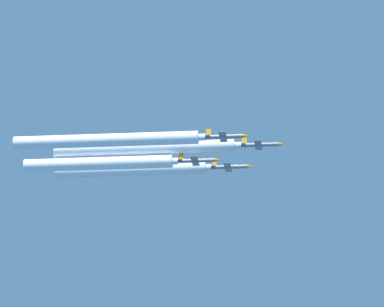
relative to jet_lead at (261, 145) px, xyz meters
name	(u,v)px	position (x,y,z in m)	size (l,w,h in m)	color
jet_lead	(261,145)	(0.00, 0.00, 0.00)	(8.93, 13.00, 3.13)	slate
jet_left_wingman	(231,167)	(-13.84, -10.20, -2.11)	(8.93, 13.00, 3.13)	slate
jet_right_wingman	(226,136)	(14.55, -9.55, -2.20)	(8.93, 13.00, 3.13)	slate
jet_slot	(198,160)	(0.17, -19.06, -4.47)	(8.93, 13.00, 3.13)	slate
smoke_trail_lead	(148,148)	(0.00, -34.32, -0.03)	(3.85, 56.81, 3.85)	white
smoke_trail_left_wingman	(133,170)	(-13.84, -40.48, -2.14)	(3.85, 48.72, 3.85)	white
smoke_trail_right_wingman	(109,140)	(14.55, -43.72, -2.23)	(3.85, 56.52, 3.85)	white
smoke_trail_slot	(101,164)	(0.17, -48.39, -4.50)	(3.85, 46.81, 3.85)	white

